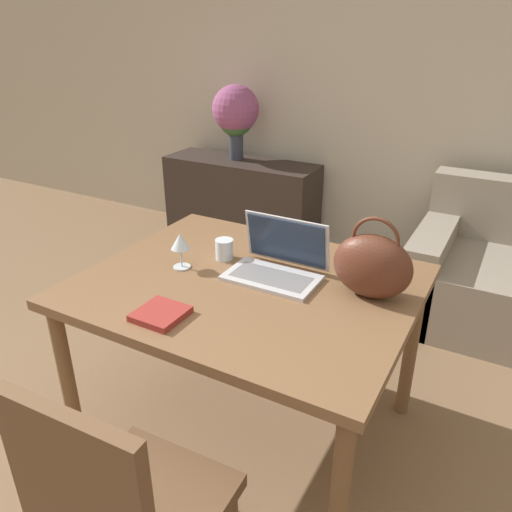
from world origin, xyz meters
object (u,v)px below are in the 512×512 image
(chair, at_px, (122,509))
(drinking_glass, at_px, (224,249))
(laptop, at_px, (279,260))
(flower_vase, at_px, (236,113))
(wine_glass, at_px, (180,243))
(handbag, at_px, (372,266))

(chair, distance_m, drinking_glass, 1.09)
(chair, distance_m, laptop, 1.04)
(laptop, height_order, flower_vase, flower_vase)
(wine_glass, relative_size, handbag, 0.49)
(drinking_glass, distance_m, flower_vase, 1.98)
(laptop, distance_m, flower_vase, 2.13)
(handbag, relative_size, flower_vase, 0.56)
(drinking_glass, bearing_deg, flower_vase, 119.49)
(drinking_glass, xyz_separation_m, flower_vase, (-0.97, 1.71, 0.25))
(chair, xyz_separation_m, laptop, (-0.03, 0.99, 0.32))
(drinking_glass, relative_size, wine_glass, 0.58)
(laptop, xyz_separation_m, wine_glass, (-0.38, -0.14, 0.05))
(handbag, bearing_deg, wine_glass, -169.13)
(wine_glass, relative_size, flower_vase, 0.27)
(wine_glass, height_order, flower_vase, flower_vase)
(wine_glass, bearing_deg, drinking_glass, 55.38)
(wine_glass, height_order, handbag, handbag)
(laptop, xyz_separation_m, handbag, (0.38, 0.00, 0.07))
(chair, xyz_separation_m, wine_glass, (-0.41, 0.85, 0.37))
(laptop, distance_m, handbag, 0.38)
(chair, relative_size, drinking_glass, 10.63)
(drinking_glass, distance_m, wine_glass, 0.20)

